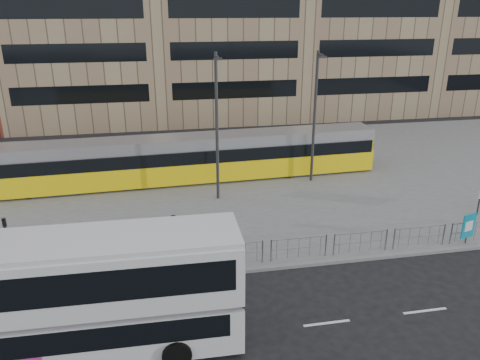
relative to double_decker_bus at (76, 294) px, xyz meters
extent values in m
plane|color=black|center=(6.68, 3.90, -2.31)|extent=(120.00, 120.00, 0.00)
cube|color=slate|center=(6.68, 15.90, -2.24)|extent=(64.00, 24.00, 0.15)
cube|color=gray|center=(6.68, 3.95, -2.24)|extent=(64.00, 0.25, 0.17)
cube|color=#9B8664|center=(-3.32, 37.90, 8.69)|extent=(14.00, 16.00, 22.00)
cube|color=#9B8664|center=(24.68, 37.90, 8.19)|extent=(14.00, 16.00, 21.00)
cube|color=#9B8664|center=(38.68, 37.90, 9.19)|extent=(14.00, 16.00, 23.00)
cylinder|color=gray|center=(8.68, 4.40, -1.11)|extent=(32.00, 0.05, 0.05)
cylinder|color=gray|center=(8.68, 4.40, -1.61)|extent=(32.00, 0.04, 0.04)
cube|color=white|center=(7.68, -0.10, -2.31)|extent=(62.00, 0.12, 0.01)
cube|color=silver|center=(0.00, 0.00, -1.29)|extent=(10.75, 2.68, 1.65)
cube|color=silver|center=(0.00, 0.00, 0.75)|extent=(10.75, 2.68, 2.04)
cube|color=silver|center=(0.00, 0.00, 1.82)|extent=(10.74, 2.58, 0.29)
cube|color=black|center=(0.49, -0.01, -0.90)|extent=(8.80, 2.69, 0.83)
cube|color=black|center=(0.00, 0.00, 0.95)|extent=(10.16, 2.71, 1.07)
cube|color=#D52AA2|center=(-2.43, 0.05, -1.34)|extent=(2.97, 2.57, 0.49)
cylinder|color=black|center=(3.09, -1.30, -1.83)|extent=(0.98, 0.31, 0.97)
cylinder|color=black|center=(3.14, 1.18, -1.83)|extent=(0.98, 0.31, 0.97)
cube|color=yellow|center=(4.84, 15.64, -1.30)|extent=(25.64, 3.48, 1.46)
cube|color=black|center=(4.84, 15.64, -0.29)|extent=(25.27, 3.50, 0.82)
cube|color=#B7B7BC|center=(4.84, 15.64, 0.48)|extent=(25.63, 3.29, 0.73)
cube|color=yellow|center=(17.06, 16.15, -0.70)|extent=(1.18, 2.10, 2.37)
cylinder|color=#2D2D30|center=(4.84, 15.64, -0.61)|extent=(2.27, 2.27, 2.74)
cube|color=#2D2D30|center=(13.05, 15.98, -1.94)|extent=(2.83, 2.41, 0.46)
cube|color=#2D2D30|center=(-3.37, 15.30, -1.94)|extent=(2.83, 2.41, 0.46)
cylinder|color=#2D2D30|center=(20.16, 7.12, -1.13)|extent=(0.09, 0.09, 2.08)
cylinder|color=#2D2D30|center=(17.47, 4.30, -1.75)|extent=(0.06, 0.06, 0.83)
cube|color=#0B86A5|center=(17.47, 4.30, -1.23)|extent=(0.82, 0.28, 1.25)
cube|color=white|center=(17.47, 4.26, -1.23)|extent=(0.50, 0.15, 0.52)
imported|color=black|center=(3.49, 6.71, -1.35)|extent=(0.57, 0.69, 1.64)
cylinder|color=#2D2D30|center=(-3.19, 4.40, -0.66)|extent=(0.12, 0.12, 3.00)
imported|color=#2D2D30|center=(-3.19, 4.40, 0.44)|extent=(0.22, 0.24, 1.00)
cylinder|color=#2D2D30|center=(6.39, 12.22, 2.12)|extent=(0.18, 0.18, 8.57)
cylinder|color=#2D2D30|center=(6.39, 11.82, 6.21)|extent=(0.14, 0.90, 0.14)
cube|color=#2D2D30|center=(6.39, 11.37, 6.11)|extent=(0.45, 0.20, 0.12)
cylinder|color=#2D2D30|center=(12.90, 14.12, 2.02)|extent=(0.18, 0.18, 8.37)
cylinder|color=#2D2D30|center=(12.90, 13.72, 6.00)|extent=(0.14, 0.90, 0.14)
cube|color=#2D2D30|center=(12.90, 13.27, 5.90)|extent=(0.45, 0.20, 0.12)
camera|label=1|loc=(2.83, -13.64, 8.75)|focal=35.00mm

